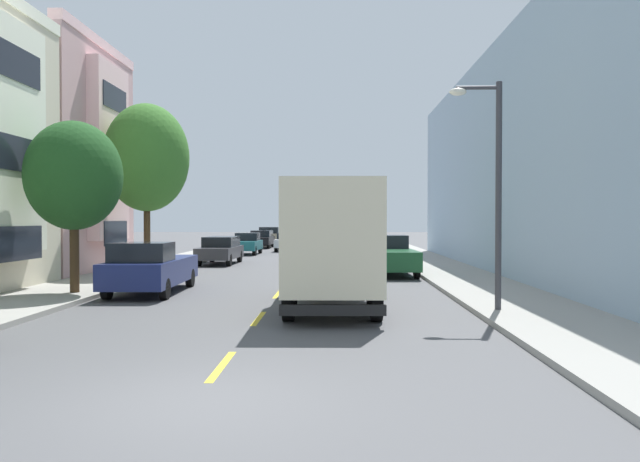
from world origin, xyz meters
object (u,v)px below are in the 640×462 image
at_px(street_tree_third, 147,158).
at_px(parked_pickup_sky, 371,244).
at_px(parked_pickup_navy, 150,269).
at_px(street_lamp, 492,176).
at_px(parked_wagon_black, 262,238).
at_px(parked_pickup_champagne, 270,236).
at_px(street_tree_second, 74,176).
at_px(parked_wagon_charcoal, 220,249).
at_px(parked_wagon_red, 362,237).
at_px(moving_white_sedan, 288,241).
at_px(delivery_box_truck, 332,239).
at_px(parked_hatchback_silver, 367,241).
at_px(parked_pickup_forest, 390,256).
at_px(parked_hatchback_teal, 247,244).

relative_size(street_tree_third, parked_pickup_sky, 1.39).
bearing_deg(parked_pickup_navy, parked_pickup_sky, 67.89).
height_order(street_lamp, parked_wagon_black, street_lamp).
bearing_deg(parked_pickup_champagne, parked_pickup_navy, -89.89).
distance_m(street_tree_second, parked_wagon_black, 33.96).
distance_m(street_lamp, parked_wagon_charcoal, 20.98).
bearing_deg(street_tree_second, parked_pickup_navy, 23.59).
height_order(parked_pickup_sky, parked_wagon_black, parked_pickup_sky).
xyz_separation_m(parked_wagon_black, parked_wagon_red, (8.79, 4.87, 0.00)).
height_order(street_tree_second, parked_wagon_charcoal, street_tree_second).
xyz_separation_m(parked_wagon_black, parked_pickup_champagne, (0.15, 5.49, 0.02)).
bearing_deg(street_tree_third, parked_pickup_champagne, 86.24).
relative_size(street_tree_third, parked_wagon_black, 1.57).
bearing_deg(parked_pickup_navy, parked_pickup_champagne, 90.11).
height_order(street_tree_third, parked_pickup_champagne, street_tree_third).
height_order(parked_pickup_champagne, moving_white_sedan, parked_pickup_champagne).
xyz_separation_m(delivery_box_truck, parked_hatchback_silver, (2.57, 31.74, -1.17)).
relative_size(street_lamp, delivery_box_truck, 0.81).
relative_size(parked_pickup_sky, parked_hatchback_silver, 1.33).
xyz_separation_m(parked_pickup_navy, parked_wagon_charcoal, (-0.20, 13.64, -0.02)).
distance_m(parked_pickup_forest, parked_wagon_red, 30.44).
bearing_deg(parked_wagon_red, parked_hatchback_silver, -89.62).
xyz_separation_m(street_tree_third, parked_pickup_forest, (10.71, 0.58, -4.33)).
bearing_deg(parked_hatchback_silver, parked_pickup_forest, -90.18).
xyz_separation_m(street_tree_second, parked_hatchback_silver, (10.78, 29.38, -3.08)).
distance_m(parked_pickup_sky, parked_pickup_forest, 13.62).
xyz_separation_m(delivery_box_truck, moving_white_sedan, (-3.60, 30.97, -1.18)).
distance_m(parked_pickup_forest, parked_pickup_champagne, 32.23).
bearing_deg(street_tree_second, delivery_box_truck, -16.06).
xyz_separation_m(street_tree_second, parked_pickup_navy, (2.15, 0.94, -3.01)).
relative_size(street_lamp, parked_wagon_black, 1.24).
bearing_deg(parked_pickup_forest, parked_wagon_red, 89.99).
bearing_deg(parked_pickup_forest, street_lamp, -82.09).
relative_size(parked_hatchback_teal, parked_pickup_champagne, 0.76).
relative_size(parked_wagon_red, parked_pickup_champagne, 0.89).
bearing_deg(parked_wagon_black, parked_hatchback_teal, -89.14).
distance_m(delivery_box_truck, parked_hatchback_silver, 31.86).
distance_m(street_lamp, delivery_box_truck, 4.57).
height_order(delivery_box_truck, moving_white_sedan, delivery_box_truck).
height_order(parked_pickup_sky, parked_hatchback_teal, parked_pickup_sky).
xyz_separation_m(street_tree_third, moving_white_sedan, (4.60, 20.99, -4.41)).
bearing_deg(parked_wagon_black, street_lamp, -74.38).
bearing_deg(street_tree_second, parked_wagon_black, 86.74).
height_order(parked_pickup_forest, parked_wagon_red, parked_pickup_forest).
bearing_deg(parked_hatchback_silver, parked_pickup_champagne, 131.37).
bearing_deg(parked_pickup_champagne, parked_hatchback_teal, -90.02).
bearing_deg(parked_wagon_black, parked_wagon_charcoal, -89.93).
height_order(street_tree_second, parked_hatchback_silver, street_tree_second).
height_order(parked_wagon_charcoal, moving_white_sedan, parked_wagon_charcoal).
distance_m(street_tree_second, street_lamp, 12.80).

